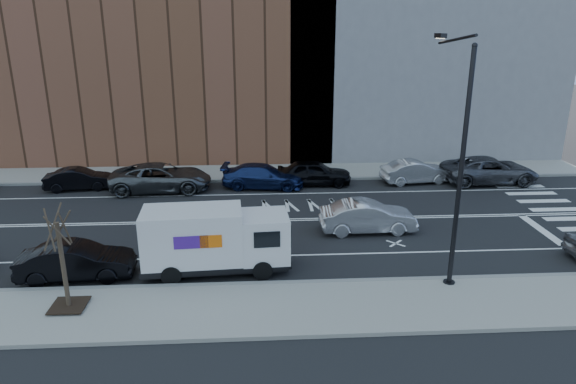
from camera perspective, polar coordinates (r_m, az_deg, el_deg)
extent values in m
plane|color=black|center=(26.52, -2.62, -3.17)|extent=(120.00, 120.00, 0.00)
cube|color=gray|center=(18.55, -2.19, -12.84)|extent=(44.00, 3.60, 0.15)
cube|color=gray|center=(34.84, -2.85, 2.20)|extent=(44.00, 3.60, 0.15)
cube|color=gray|center=(20.11, -2.31, -10.18)|extent=(44.00, 0.25, 0.17)
cube|color=gray|center=(33.11, -2.81, 1.36)|extent=(44.00, 0.25, 0.17)
cube|color=brown|center=(41.07, -15.14, 19.46)|extent=(26.00, 10.00, 22.00)
cylinder|color=black|center=(19.45, 18.64, 1.90)|extent=(0.18, 0.18, 9.00)
cylinder|color=black|center=(21.04, 17.43, -9.68)|extent=(0.44, 0.44, 0.20)
sphere|color=black|center=(18.78, 20.04, 15.04)|extent=(0.20, 0.20, 0.20)
cylinder|color=black|center=(20.35, 18.19, 15.81)|extent=(0.11, 3.49, 0.48)
cube|color=black|center=(21.95, 16.59, 16.32)|extent=(0.25, 0.80, 0.18)
cube|color=#FFF2CC|center=(21.95, 16.56, 16.06)|extent=(0.18, 0.55, 0.03)
cube|color=black|center=(19.99, -23.15, -11.49)|extent=(1.20, 1.20, 0.04)
cylinder|color=#382B1E|center=(19.32, -23.71, -7.54)|extent=(0.16, 0.16, 3.20)
cylinder|color=#382B1E|center=(18.71, -23.52, -3.68)|extent=(0.06, 0.80, 1.44)
cylinder|color=#382B1E|center=(18.98, -23.78, -3.41)|extent=(0.81, 0.31, 1.19)
cylinder|color=#382B1E|center=(19.00, -24.66, -3.51)|extent=(0.58, 0.76, 1.50)
cylinder|color=#382B1E|center=(18.75, -24.97, -3.84)|extent=(0.47, 0.61, 1.37)
cylinder|color=#382B1E|center=(18.56, -24.26, -3.95)|extent=(0.72, 0.29, 1.13)
cube|color=black|center=(21.29, -8.08, -7.67)|extent=(5.88, 2.31, 0.28)
cube|color=silver|center=(20.90, -2.57, -4.92)|extent=(1.98, 2.11, 1.86)
cube|color=black|center=(20.88, 0.03, -4.09)|extent=(0.16, 1.72, 0.88)
cube|color=black|center=(19.86, -2.35, -5.31)|extent=(1.02, 0.10, 0.65)
cube|color=black|center=(21.73, -2.79, -3.20)|extent=(1.02, 0.10, 0.65)
cube|color=black|center=(21.36, -0.07, -7.11)|extent=(0.26, 1.87, 0.33)
cube|color=silver|center=(20.84, -10.54, -4.74)|extent=(4.03, 2.29, 2.14)
cube|color=#47198C|center=(19.82, -10.72, -5.54)|extent=(1.30, 0.10, 0.51)
cube|color=orange|center=(19.78, -8.56, -5.47)|extent=(0.84, 0.07, 0.51)
cube|color=#47198C|center=(21.75, -10.41, -3.35)|extent=(1.30, 0.10, 0.51)
cube|color=orange|center=(21.71, -8.45, -3.28)|extent=(0.84, 0.07, 0.51)
cylinder|color=black|center=(20.49, -2.84, -8.66)|extent=(0.80, 0.31, 0.78)
cylinder|color=black|center=(22.17, -3.20, -6.51)|extent=(0.80, 0.31, 0.78)
cylinder|color=black|center=(20.59, -12.84, -9.00)|extent=(0.80, 0.31, 0.78)
cylinder|color=black|center=(22.25, -12.39, -6.83)|extent=(0.80, 0.31, 0.78)
imported|color=black|center=(33.75, -22.19, 1.35)|extent=(4.16, 1.91, 1.32)
imported|color=#4B4F53|center=(31.89, -13.94, 1.58)|extent=(6.12, 3.06, 1.66)
imported|color=navy|center=(31.64, -2.80, 1.78)|extent=(5.24, 2.64, 1.46)
imported|color=black|center=(32.18, 2.90, 2.17)|extent=(4.71, 2.05, 1.58)
imported|color=#B2B3B7|center=(33.58, 14.04, 2.20)|extent=(4.56, 2.13, 1.45)
imported|color=#45474C|center=(35.01, 21.50, 2.29)|extent=(5.97, 2.78, 1.65)
imported|color=silver|center=(25.16, 8.85, -2.72)|extent=(4.66, 1.72, 1.52)
imported|color=black|center=(22.04, -22.44, -7.13)|extent=(4.53, 1.86, 1.46)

